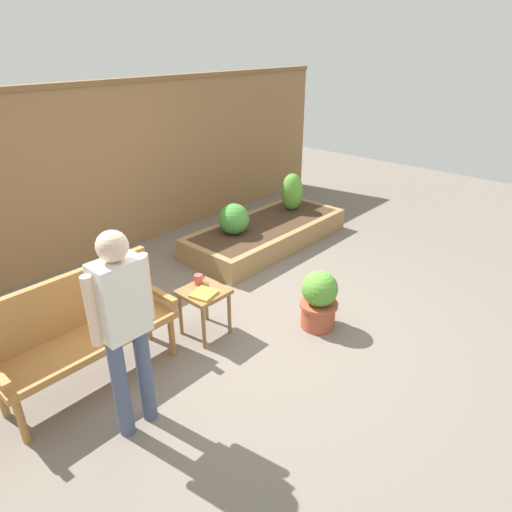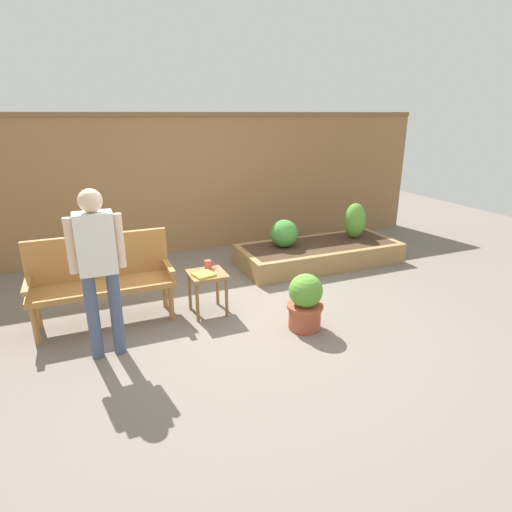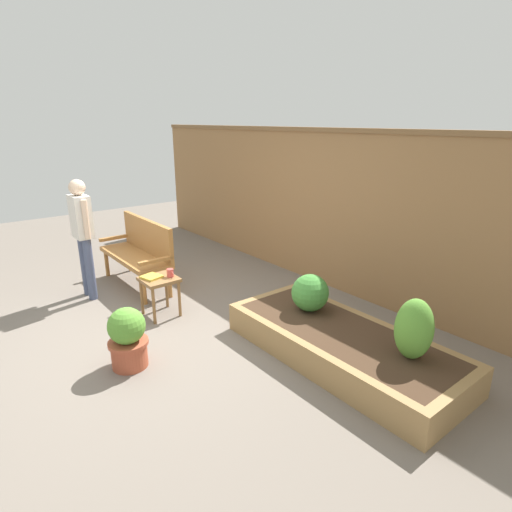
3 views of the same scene
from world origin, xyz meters
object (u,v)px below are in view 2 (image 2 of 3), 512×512
Objects in this scene: cup_on_table at (208,265)px; potted_boxwood at (305,301)px; side_table at (207,280)px; book_on_table at (204,275)px; garden_bench at (101,273)px; person_by_bench at (98,261)px; shrub_far_corner at (355,221)px; shrub_near_bench at (284,233)px.

cup_on_table is 1.18m from potted_boxwood.
side_table is 4.04× the size of cup_on_table.
book_on_table is (-0.11, -0.19, -0.04)m from cup_on_table.
garden_bench is 0.83m from person_by_bench.
shrub_far_corner is (2.73, 1.11, 0.08)m from book_on_table.
potted_boxwood is (0.83, -0.74, -0.09)m from side_table.
book_on_table is at bearing -157.95° from shrub_far_corner.
side_table is (1.08, -0.26, -0.15)m from garden_bench.
book_on_table is 0.14× the size of person_by_bench.
side_table is 0.31× the size of person_by_bench.
person_by_bench is at bearing 172.39° from potted_boxwood.
shrub_far_corner reaches higher than book_on_table.
cup_on_table is at bearing -6.58° from garden_bench.
shrub_near_bench is (2.54, 0.78, -0.04)m from garden_bench.
shrub_near_bench is at bearing 180.00° from shrub_far_corner.
potted_boxwood is (0.77, -0.87, -0.22)m from cup_on_table.
person_by_bench reaches higher than side_table.
book_on_table reaches higher than side_table.
garden_bench is 3.84m from shrub_far_corner.
side_table is at bearing -158.79° from shrub_far_corner.
cup_on_table is 2.78m from shrub_far_corner.
shrub_near_bench is 3.02m from person_by_bench.
cup_on_table is 1.37m from person_by_bench.
shrub_near_bench is at bearing 70.40° from potted_boxwood.
cup_on_table is 0.22× the size of shrub_far_corner.
book_on_table is (1.02, -0.32, -0.05)m from garden_bench.
book_on_table is (-0.06, -0.07, 0.10)m from side_table.
shrub_far_corner is (2.62, 0.91, 0.04)m from cup_on_table.
side_table is 0.88× the size of shrub_far_corner.
side_table is 0.13m from book_on_table.
side_table is at bearing 36.73° from book_on_table.
garden_bench reaches higher than shrub_near_bench.
shrub_near_bench reaches higher than potted_boxwood.
cup_on_table reaches higher than side_table.
book_on_table is 0.53× the size of shrub_near_bench.
potted_boxwood is (1.91, -1.00, -0.24)m from garden_bench.
shrub_near_bench reaches higher than side_table.
potted_boxwood is at bearing -109.60° from shrub_near_bench.
shrub_far_corner is (3.76, 0.78, 0.03)m from garden_bench.
side_table is at bearing 23.55° from person_by_bench.
shrub_near_bench reaches higher than cup_on_table.
person_by_bench is at bearing -152.39° from cup_on_table.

